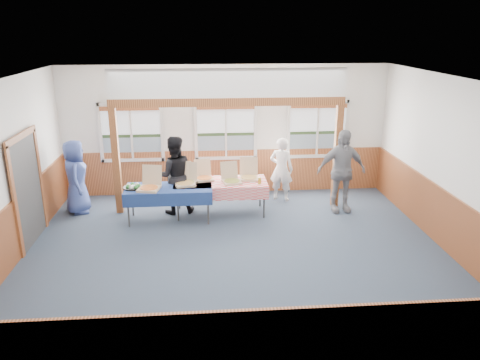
% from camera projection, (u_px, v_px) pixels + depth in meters
% --- Properties ---
extents(floor, '(8.00, 8.00, 0.00)m').
position_uv_depth(floor, '(236.00, 254.00, 8.75)').
color(floor, '#2A3545').
rests_on(floor, ground).
extents(ceiling, '(8.00, 8.00, 0.00)m').
position_uv_depth(ceiling, '(236.00, 80.00, 7.75)').
color(ceiling, white).
rests_on(ceiling, wall_back).
extents(wall_back, '(8.00, 0.00, 8.00)m').
position_uv_depth(wall_back, '(226.00, 130.00, 11.56)').
color(wall_back, silver).
rests_on(wall_back, floor).
extents(wall_front, '(8.00, 0.00, 8.00)m').
position_uv_depth(wall_front, '(260.00, 270.00, 4.94)').
color(wall_front, silver).
rests_on(wall_front, floor).
extents(wall_left, '(0.00, 8.00, 8.00)m').
position_uv_depth(wall_left, '(2.00, 178.00, 7.94)').
color(wall_left, silver).
rests_on(wall_left, floor).
extents(wall_right, '(0.00, 8.00, 8.00)m').
position_uv_depth(wall_right, '(454.00, 167.00, 8.56)').
color(wall_right, silver).
rests_on(wall_right, floor).
extents(wainscot_back, '(7.98, 0.05, 1.10)m').
position_uv_depth(wainscot_back, '(226.00, 171.00, 11.87)').
color(wainscot_back, brown).
rests_on(wainscot_back, floor).
extents(wainscot_front, '(7.98, 0.05, 1.10)m').
position_uv_depth(wainscot_front, '(259.00, 351.00, 5.29)').
color(wainscot_front, brown).
rests_on(wainscot_front, floor).
extents(wainscot_left, '(0.05, 6.98, 1.10)m').
position_uv_depth(wainscot_left, '(13.00, 234.00, 8.27)').
color(wainscot_left, brown).
rests_on(wainscot_left, floor).
extents(wainscot_right, '(0.05, 6.98, 1.10)m').
position_uv_depth(wainscot_right, '(444.00, 220.00, 8.88)').
color(wainscot_right, brown).
rests_on(wainscot_right, floor).
extents(cased_opening, '(0.06, 1.30, 2.10)m').
position_uv_depth(cased_opening, '(27.00, 191.00, 8.97)').
color(cased_opening, '#333333').
rests_on(cased_opening, wall_left).
extents(window_left, '(1.56, 0.10, 1.46)m').
position_uv_depth(window_left, '(131.00, 129.00, 11.32)').
color(window_left, silver).
rests_on(window_left, wall_back).
extents(window_mid, '(1.56, 0.10, 1.46)m').
position_uv_depth(window_mid, '(226.00, 128.00, 11.50)').
color(window_mid, silver).
rests_on(window_mid, wall_back).
extents(window_right, '(1.56, 0.10, 1.46)m').
position_uv_depth(window_right, '(318.00, 126.00, 11.68)').
color(window_right, silver).
rests_on(window_right, wall_back).
extents(post_left, '(0.15, 0.15, 2.40)m').
position_uv_depth(post_left, '(116.00, 161.00, 10.36)').
color(post_left, '#602E15').
rests_on(post_left, floor).
extents(post_right, '(0.15, 0.15, 2.40)m').
position_uv_depth(post_right, '(337.00, 157.00, 10.74)').
color(post_right, '#602E15').
rests_on(post_right, floor).
extents(cross_beam, '(5.15, 0.18, 0.18)m').
position_uv_depth(cross_beam, '(228.00, 102.00, 10.15)').
color(cross_beam, '#602E15').
rests_on(cross_beam, post_left).
extents(table_left, '(2.02, 1.42, 0.76)m').
position_uv_depth(table_left, '(169.00, 190.00, 10.07)').
color(table_left, '#333333').
rests_on(table_left, floor).
extents(table_right, '(2.18, 1.22, 0.76)m').
position_uv_depth(table_right, '(220.00, 184.00, 10.44)').
color(table_right, '#333333').
rests_on(table_right, floor).
extents(pizza_box_a, '(0.53, 0.60, 0.47)m').
position_uv_depth(pizza_box_a, '(149.00, 186.00, 9.90)').
color(pizza_box_a, tan).
rests_on(pizza_box_a, table_left).
extents(pizza_box_b, '(0.51, 0.58, 0.45)m').
position_uv_depth(pizza_box_b, '(185.00, 181.00, 10.21)').
color(pizza_box_b, tan).
rests_on(pizza_box_b, table_left).
extents(pizza_box_c, '(0.48, 0.55, 0.43)m').
position_uv_depth(pizza_box_c, '(187.00, 181.00, 10.25)').
color(pizza_box_c, tan).
rests_on(pizza_box_c, table_right).
extents(pizza_box_d, '(0.46, 0.53, 0.42)m').
position_uv_depth(pizza_box_d, '(204.00, 177.00, 10.55)').
color(pizza_box_d, tan).
rests_on(pizza_box_d, table_right).
extents(pizza_box_e, '(0.48, 0.54, 0.42)m').
position_uv_depth(pizza_box_e, '(231.00, 180.00, 10.35)').
color(pizza_box_e, tan).
rests_on(pizza_box_e, table_right).
extents(pizza_box_f, '(0.45, 0.53, 0.45)m').
position_uv_depth(pizza_box_f, '(249.00, 176.00, 10.59)').
color(pizza_box_f, tan).
rests_on(pizza_box_f, table_right).
extents(veggie_tray, '(0.42, 0.42, 0.09)m').
position_uv_depth(veggie_tray, '(133.00, 187.00, 9.99)').
color(veggie_tray, black).
rests_on(veggie_tray, table_left).
extents(drink_glass, '(0.07, 0.07, 0.15)m').
position_uv_depth(drink_glass, '(260.00, 181.00, 10.23)').
color(drink_glass, '#A4781B').
rests_on(drink_glass, table_right).
extents(woman_white, '(0.67, 0.57, 1.55)m').
position_uv_depth(woman_white, '(281.00, 169.00, 11.26)').
color(woman_white, white).
rests_on(woman_white, floor).
extents(woman_black, '(0.95, 0.79, 1.77)m').
position_uv_depth(woman_black, '(174.00, 175.00, 10.44)').
color(woman_black, black).
rests_on(woman_black, floor).
extents(man_blue, '(0.67, 0.90, 1.68)m').
position_uv_depth(man_blue, '(76.00, 177.00, 10.47)').
color(man_blue, '#3B4E94').
rests_on(man_blue, floor).
extents(person_grey, '(1.14, 0.53, 1.90)m').
position_uv_depth(person_grey, '(341.00, 171.00, 10.51)').
color(person_grey, gray).
rests_on(person_grey, floor).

